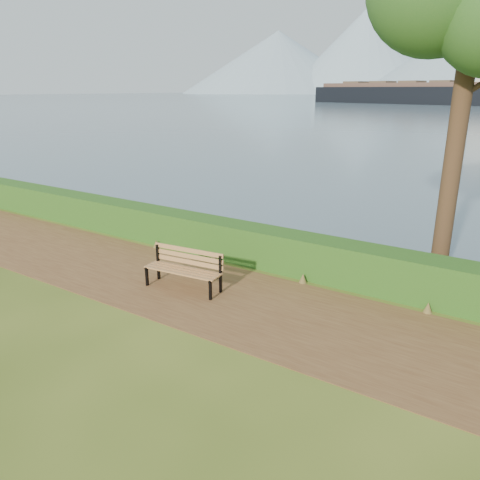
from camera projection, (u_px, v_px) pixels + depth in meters
The scene contains 5 objects.
ground at pixel (199, 297), 10.57m from camera, with size 140.00×140.00×0.00m, color #425418.
path at pixel (207, 293), 10.81m from camera, with size 40.00×3.40×0.01m, color brown.
hedge at pixel (259, 246), 12.48m from camera, with size 32.00×0.85×1.00m, color #1C4413.
bench at pixel (185, 266), 10.93m from camera, with size 1.93×0.75×0.94m.
cargo_ship at pixel (426, 93), 138.33m from camera, with size 69.79×27.09×21.01m.
Camera 1 is at (6.09, -7.54, 4.50)m, focal length 35.00 mm.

